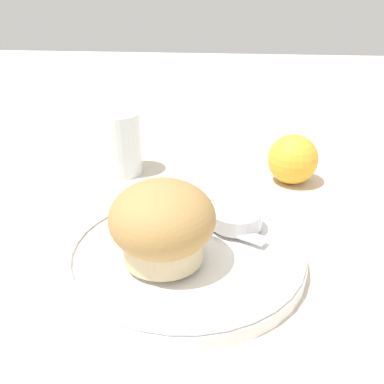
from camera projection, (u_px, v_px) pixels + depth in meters
The scene contains 8 objects.
ground_plane at pixel (192, 268), 0.44m from camera, with size 3.00×3.00×0.00m, color beige.
plate at pixel (186, 254), 0.45m from camera, with size 0.25×0.25×0.02m.
muffin at pixel (162, 224), 0.41m from camera, with size 0.10×0.10×0.08m.
cream_ramekin at pixel (236, 217), 0.48m from camera, with size 0.06×0.06×0.02m.
berry_pair at pixel (157, 214), 0.49m from camera, with size 0.03×0.01×0.01m.
butter_knife at pixel (186, 216), 0.50m from camera, with size 0.18×0.11×0.00m.
orange_fruit at pixel (293, 159), 0.62m from camera, with size 0.07×0.07×0.07m.
juice_glass at pixel (119, 144), 0.64m from camera, with size 0.07×0.07×0.09m.
Camera 1 is at (0.04, -0.36, 0.26)m, focal length 40.00 mm.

